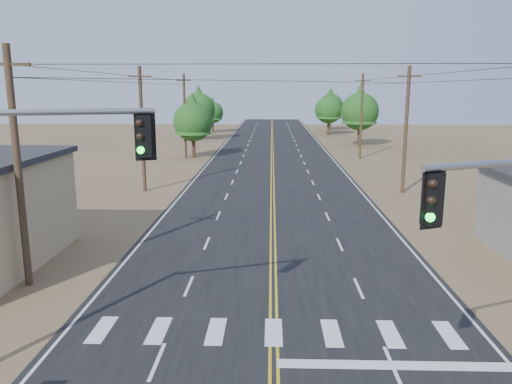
{
  "coord_description": "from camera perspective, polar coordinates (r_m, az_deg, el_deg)",
  "views": [
    {
      "loc": [
        -0.12,
        -7.87,
        8.27
      ],
      "look_at": [
        -0.83,
        15.04,
        3.5
      ],
      "focal_mm": 35.0,
      "sensor_mm": 36.0,
      "label": 1
    }
  ],
  "objects": [
    {
      "name": "road",
      "position": [
        38.76,
        1.91,
        -0.56
      ],
      "size": [
        15.0,
        200.0,
        0.02
      ],
      "primitive_type": "cube",
      "color": "black",
      "rests_on": "ground"
    },
    {
      "name": "utility_pole_left_near",
      "position": [
        22.64,
        -25.57,
        2.6
      ],
      "size": [
        1.8,
        0.3,
        10.0
      ],
      "color": "#4C3826",
      "rests_on": "ground"
    },
    {
      "name": "utility_pole_left_mid",
      "position": [
        41.32,
        -12.88,
        7.08
      ],
      "size": [
        1.8,
        0.3,
        10.0
      ],
      "color": "#4C3826",
      "rests_on": "ground"
    },
    {
      "name": "utility_pole_left_far",
      "position": [
        60.85,
        -8.15,
        8.66
      ],
      "size": [
        1.8,
        0.3,
        10.0
      ],
      "color": "#4C3826",
      "rests_on": "ground"
    },
    {
      "name": "utility_pole_right_mid",
      "position": [
        41.38,
        16.76,
        6.89
      ],
      "size": [
        1.8,
        0.3,
        10.0
      ],
      "color": "#4C3826",
      "rests_on": "ground"
    },
    {
      "name": "utility_pole_right_far",
      "position": [
        60.89,
        11.95,
        8.53
      ],
      "size": [
        1.8,
        0.3,
        10.0
      ],
      "color": "#4C3826",
      "rests_on": "ground"
    },
    {
      "name": "tree_left_near",
      "position": [
        61.2,
        -7.23,
        8.44
      ],
      "size": [
        4.75,
        4.75,
        7.91
      ],
      "color": "#3F2D1E",
      "rests_on": "ground"
    },
    {
      "name": "tree_left_mid",
      "position": [
        82.48,
        -6.57,
        9.72
      ],
      "size": [
        5.35,
        5.35,
        8.92
      ],
      "color": "#3F2D1E",
      "rests_on": "ground"
    },
    {
      "name": "tree_left_far",
      "position": [
        96.72,
        -5.0,
        9.29
      ],
      "size": [
        4.12,
        4.12,
        6.87
      ],
      "color": "#3F2D1E",
      "rests_on": "ground"
    },
    {
      "name": "tree_right_near",
      "position": [
        74.84,
        11.79,
        9.43
      ],
      "size": [
        5.45,
        5.45,
        9.09
      ],
      "color": "#3F2D1E",
      "rests_on": "ground"
    },
    {
      "name": "tree_right_mid",
      "position": [
        91.76,
        8.33,
        9.62
      ],
      "size": [
        4.96,
        4.96,
        8.26
      ],
      "color": "#3F2D1E",
      "rests_on": "ground"
    },
    {
      "name": "tree_right_far",
      "position": [
        102.69,
        8.54,
        9.92
      ],
      "size": [
        5.13,
        5.13,
        8.56
      ],
      "color": "#3F2D1E",
      "rests_on": "ground"
    }
  ]
}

